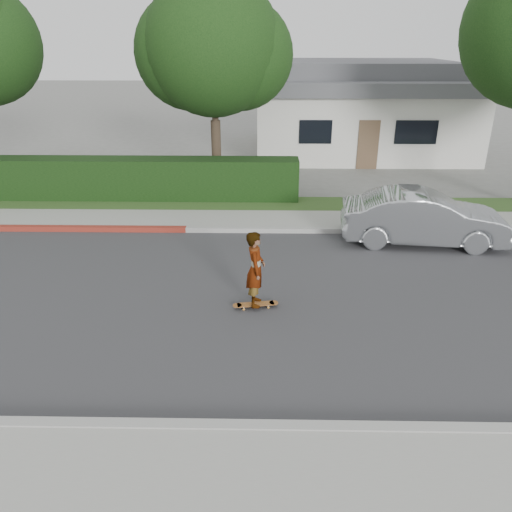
# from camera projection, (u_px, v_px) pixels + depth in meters

# --- Properties ---
(ground) EXTENTS (120.00, 120.00, 0.00)m
(ground) POSITION_uv_depth(u_px,v_px,m) (115.00, 297.00, 11.17)
(ground) COLOR slate
(ground) RESTS_ON ground
(road) EXTENTS (60.00, 8.00, 0.01)m
(road) POSITION_uv_depth(u_px,v_px,m) (115.00, 297.00, 11.16)
(road) COLOR #2D2D30
(road) RESTS_ON ground
(curb_near) EXTENTS (60.00, 0.20, 0.15)m
(curb_near) POSITION_uv_depth(u_px,v_px,m) (38.00, 425.00, 7.38)
(curb_near) COLOR #9E9E99
(curb_near) RESTS_ON ground
(sidewalk_near) EXTENTS (60.00, 1.60, 0.12)m
(sidewalk_near) POSITION_uv_depth(u_px,v_px,m) (9.00, 475.00, 6.57)
(sidewalk_near) COLOR gray
(sidewalk_near) RESTS_ON ground
(curb_far) EXTENTS (60.00, 0.20, 0.15)m
(curb_far) POSITION_uv_depth(u_px,v_px,m) (153.00, 229.00, 14.89)
(curb_far) COLOR #9E9E99
(curb_far) RESTS_ON ground
(sidewalk_far) EXTENTS (60.00, 1.60, 0.12)m
(sidewalk_far) POSITION_uv_depth(u_px,v_px,m) (159.00, 220.00, 15.72)
(sidewalk_far) COLOR gray
(sidewalk_far) RESTS_ON ground
(planting_strip) EXTENTS (60.00, 1.60, 0.10)m
(planting_strip) POSITION_uv_depth(u_px,v_px,m) (168.00, 204.00, 17.18)
(planting_strip) COLOR #2D4C1E
(planting_strip) RESTS_ON ground
(hedge) EXTENTS (15.00, 1.00, 1.50)m
(hedge) POSITION_uv_depth(u_px,v_px,m) (84.00, 179.00, 17.50)
(hedge) COLOR black
(hedge) RESTS_ON ground
(tree_center) EXTENTS (5.66, 4.84, 7.44)m
(tree_center) POSITION_uv_depth(u_px,v_px,m) (213.00, 50.00, 17.57)
(tree_center) COLOR #33261C
(tree_center) RESTS_ON ground
(house) EXTENTS (10.60, 8.60, 4.30)m
(house) POSITION_uv_depth(u_px,v_px,m) (359.00, 108.00, 24.82)
(house) COLOR beige
(house) RESTS_ON ground
(skateboard) EXTENTS (1.00, 0.35, 0.09)m
(skateboard) POSITION_uv_depth(u_px,v_px,m) (256.00, 304.00, 10.69)
(skateboard) COLOR #C07E34
(skateboard) RESTS_ON ground
(skateboarder) EXTENTS (0.40, 0.60, 1.65)m
(skateboarder) POSITION_uv_depth(u_px,v_px,m) (256.00, 269.00, 10.35)
(skateboarder) COLOR white
(skateboarder) RESTS_ON skateboard
(car_silver) EXTENTS (4.62, 2.01, 1.48)m
(car_silver) POSITION_uv_depth(u_px,v_px,m) (424.00, 218.00, 13.82)
(car_silver) COLOR #AAADB1
(car_silver) RESTS_ON ground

